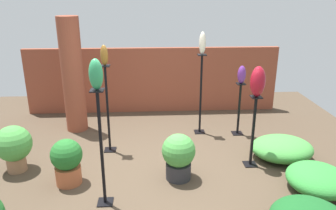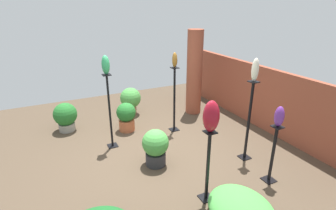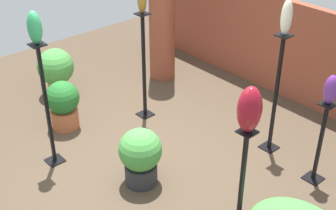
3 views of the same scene
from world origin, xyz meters
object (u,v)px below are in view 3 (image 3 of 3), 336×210
object	(u,v)px
art_vase_ruby	(250,110)
potted_plant_front_right	(56,69)
pedestal_ruby	(242,184)
pedestal_ivory	(275,99)
art_vase_violet	(331,90)
potted_plant_walkway_edge	(63,104)
pedestal_violet	(319,146)
pedestal_jade	(47,111)
art_vase_bronze	(142,1)
pedestal_bronze	(144,71)
potted_plant_near_pillar	(140,155)
brick_pillar	(162,11)
art_vase_ivory	(286,17)
art_vase_jade	(35,28)

from	to	relation	value
art_vase_ruby	potted_plant_front_right	world-z (taller)	art_vase_ruby
pedestal_ruby	pedestal_ivory	bearing A→B (deg)	115.35
art_vase_violet	potted_plant_walkway_edge	bearing A→B (deg)	-151.31
art_vase_violet	potted_plant_front_right	xyz separation A→B (m)	(-3.75, -1.17, -0.76)
pedestal_violet	potted_plant_walkway_edge	xyz separation A→B (m)	(-2.87, -1.57, -0.10)
pedestal_jade	art_vase_ruby	bearing A→B (deg)	21.73
art_vase_violet	art_vase_bronze	bearing A→B (deg)	-166.68
art_vase_ruby	potted_plant_front_right	distance (m)	3.77
pedestal_bronze	pedestal_jade	world-z (taller)	pedestal_jade
pedestal_bronze	potted_plant_front_right	world-z (taller)	pedestal_bronze
art_vase_violet	art_vase_ruby	xyz separation A→B (m)	(-0.10, -1.20, 0.19)
art_vase_violet	potted_plant_near_pillar	bearing A→B (deg)	-130.08
pedestal_ruby	brick_pillar	bearing A→B (deg)	152.07
pedestal_ivory	brick_pillar	bearing A→B (deg)	172.88
pedestal_bronze	potted_plant_front_right	distance (m)	1.51
brick_pillar	pedestal_jade	bearing A→B (deg)	-70.97
potted_plant_walkway_edge	potted_plant_front_right	distance (m)	0.97
brick_pillar	pedestal_bronze	xyz separation A→B (m)	(0.76, -0.98, -0.41)
pedestal_bronze	art_vase_violet	size ratio (longest dim) A/B	4.51
art_vase_violet	art_vase_ivory	xyz separation A→B (m)	(-0.73, 0.11, 0.56)
art_vase_violet	art_vase_ivory	size ratio (longest dim) A/B	0.82
art_vase_ruby	potted_plant_near_pillar	bearing A→B (deg)	-164.67
art_vase_violet	art_vase_bronze	size ratio (longest dim) A/B	1.02
pedestal_ivory	art_vase_ivory	size ratio (longest dim) A/B	3.78
art_vase_violet	art_vase_bronze	world-z (taller)	art_vase_bronze
brick_pillar	pedestal_jade	distance (m)	2.66
art_vase_jade	pedestal_violet	bearing A→B (deg)	42.15
art_vase_bronze	art_vase_jade	world-z (taller)	art_vase_jade
pedestal_ivory	pedestal_jade	distance (m)	2.69
pedestal_jade	art_vase_ivory	size ratio (longest dim) A/B	3.80
brick_pillar	art_vase_jade	size ratio (longest dim) A/B	6.04
pedestal_ruby	potted_plant_near_pillar	world-z (taller)	pedestal_ruby
pedestal_ivory	potted_plant_near_pillar	distance (m)	1.76
pedestal_ruby	pedestal_jade	bearing A→B (deg)	-158.27
potted_plant_walkway_edge	pedestal_bronze	bearing A→B (deg)	64.61
pedestal_jade	potted_plant_walkway_edge	bearing A→B (deg)	138.95
pedestal_violet	art_vase_ivory	world-z (taller)	art_vase_ivory
pedestal_violet	pedestal_ruby	xyz separation A→B (m)	(-0.10, -1.20, 0.06)
potted_plant_near_pillar	potted_plant_front_right	world-z (taller)	potted_plant_front_right
pedestal_bronze	potted_plant_near_pillar	xyz separation A→B (m)	(1.11, -0.96, -0.32)
pedestal_ruby	art_vase_bronze	xyz separation A→B (m)	(-2.29, 0.64, 1.15)
art_vase_violet	pedestal_ruby	bearing A→B (deg)	-94.92
art_vase_ivory	potted_plant_walkway_edge	world-z (taller)	art_vase_ivory
brick_pillar	potted_plant_front_right	world-z (taller)	brick_pillar
pedestal_violet	art_vase_ivory	distance (m)	1.48
pedestal_ruby	potted_plant_near_pillar	bearing A→B (deg)	-164.67
pedestal_bronze	art_vase_bronze	world-z (taller)	art_vase_bronze
pedestal_ruby	potted_plant_walkway_edge	xyz separation A→B (m)	(-2.77, -0.37, -0.16)
brick_pillar	potted_plant_near_pillar	xyz separation A→B (m)	(1.87, -1.94, -0.72)
brick_pillar	art_vase_ivory	size ratio (longest dim) A/B	5.42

